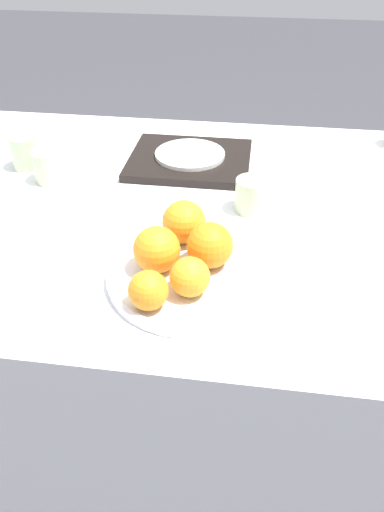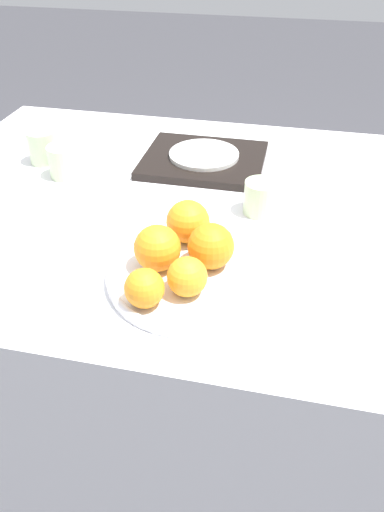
{
  "view_description": "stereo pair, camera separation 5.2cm",
  "coord_description": "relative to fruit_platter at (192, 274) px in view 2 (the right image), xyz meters",
  "views": [
    {
      "loc": [
        0.08,
        -0.94,
        1.29
      ],
      "look_at": [
        -0.02,
        -0.26,
        0.79
      ],
      "focal_mm": 35.0,
      "sensor_mm": 36.0,
      "label": 1
    },
    {
      "loc": [
        0.13,
        -0.93,
        1.29
      ],
      "look_at": [
        -0.02,
        -0.26,
        0.79
      ],
      "focal_mm": 35.0,
      "sensor_mm": 36.0,
      "label": 2
    }
  ],
  "objects": [
    {
      "name": "napkin",
      "position": [
        0.26,
        0.59,
        -0.01
      ],
      "size": [
        0.15,
        0.13,
        0.01
      ],
      "color": "white",
      "rests_on": "table"
    },
    {
      "name": "orange_1",
      "position": [
        0.0,
        -0.05,
        0.04
      ],
      "size": [
        0.07,
        0.07,
        0.07
      ],
      "color": "orange",
      "rests_on": "fruit_platter"
    },
    {
      "name": "side_plate",
      "position": [
        -0.07,
        0.46,
        0.01
      ],
      "size": [
        0.17,
        0.17,
        0.01
      ],
      "color": "silver",
      "rests_on": "serving_tray"
    },
    {
      "name": "orange_3",
      "position": [
        -0.06,
        -0.1,
        0.04
      ],
      "size": [
        0.06,
        0.06,
        0.06
      ],
      "color": "orange",
      "rests_on": "fruit_platter"
    },
    {
      "name": "serving_tray",
      "position": [
        -0.07,
        0.46,
        -0.0
      ],
      "size": [
        0.3,
        0.25,
        0.02
      ],
      "color": "black",
      "rests_on": "table"
    },
    {
      "name": "cup_1",
      "position": [
        -0.46,
        0.38,
        0.03
      ],
      "size": [
        0.07,
        0.07,
        0.08
      ],
      "color": "#B7CC9E",
      "rests_on": "table"
    },
    {
      "name": "table",
      "position": [
        0.02,
        0.26,
        -0.38
      ],
      "size": [
        1.46,
        0.96,
        0.74
      ],
      "color": "white",
      "rests_on": "ground_plane"
    },
    {
      "name": "cup_3",
      "position": [
        0.09,
        0.25,
        0.02
      ],
      "size": [
        0.07,
        0.07,
        0.07
      ],
      "color": "#B7CC9E",
      "rests_on": "table"
    },
    {
      "name": "fruit_platter",
      "position": [
        0.0,
        0.0,
        0.0
      ],
      "size": [
        0.3,
        0.3,
        0.02
      ],
      "color": "silver",
      "rests_on": "table"
    },
    {
      "name": "orange_4",
      "position": [
        -0.03,
        0.1,
        0.04
      ],
      "size": [
        0.08,
        0.08,
        0.08
      ],
      "color": "orange",
      "rests_on": "fruit_platter"
    },
    {
      "name": "cup_0",
      "position": [
        -0.38,
        0.32,
        0.03
      ],
      "size": [
        0.08,
        0.08,
        0.07
      ],
      "color": "#B7CC9E",
      "rests_on": "table"
    },
    {
      "name": "ground_plane",
      "position": [
        0.02,
        0.26,
        -0.75
      ],
      "size": [
        12.0,
        12.0,
        0.0
      ],
      "primitive_type": "plane",
      "color": "#38383D"
    },
    {
      "name": "orange_0",
      "position": [
        0.03,
        0.03,
        0.04
      ],
      "size": [
        0.08,
        0.08,
        0.08
      ],
      "color": "orange",
      "rests_on": "fruit_platter"
    },
    {
      "name": "orange_2",
      "position": [
        -0.06,
        0.0,
        0.04
      ],
      "size": [
        0.08,
        0.08,
        0.08
      ],
      "color": "orange",
      "rests_on": "fruit_platter"
    }
  ]
}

